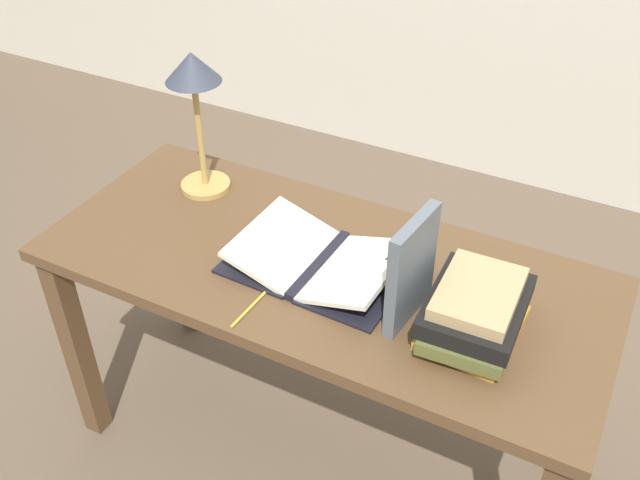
{
  "coord_description": "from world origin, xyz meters",
  "views": [
    {
      "loc": [
        0.64,
        -1.24,
        1.88
      ],
      "look_at": [
        -0.0,
        -0.01,
        0.82
      ],
      "focal_mm": 40.0,
      "sensor_mm": 36.0,
      "label": 1
    }
  ],
  "objects": [
    {
      "name": "ground_plane",
      "position": [
        0.0,
        0.0,
        0.0
      ],
      "size": [
        12.0,
        12.0,
        0.0
      ],
      "primitive_type": "plane",
      "color": "brown"
    },
    {
      "name": "reading_desk",
      "position": [
        0.0,
        0.0,
        0.63
      ],
      "size": [
        1.45,
        0.63,
        0.74
      ],
      "color": "brown",
      "rests_on": "ground_plane"
    },
    {
      "name": "open_book",
      "position": [
        -0.0,
        -0.02,
        0.76
      ],
      "size": [
        0.45,
        0.31,
        0.07
      ],
      "rotation": [
        0.0,
        0.0,
        -0.03
      ],
      "color": "black",
      "rests_on": "reading_desk"
    },
    {
      "name": "book_stack_tall",
      "position": [
        0.41,
        -0.06,
        0.8
      ],
      "size": [
        0.21,
        0.3,
        0.13
      ],
      "color": "#BC8933",
      "rests_on": "reading_desk"
    },
    {
      "name": "book_standing_upright",
      "position": [
        0.26,
        -0.07,
        0.87
      ],
      "size": [
        0.05,
        0.19,
        0.27
      ],
      "rotation": [
        0.0,
        0.0,
        -0.11
      ],
      "color": "slate",
      "rests_on": "reading_desk"
    },
    {
      "name": "reading_lamp",
      "position": [
        -0.46,
        0.16,
        1.05
      ],
      "size": [
        0.15,
        0.15,
        0.42
      ],
      "color": "tan",
      "rests_on": "reading_desk"
    },
    {
      "name": "coffee_mug",
      "position": [
        0.22,
        0.04,
        0.78
      ],
      "size": [
        0.11,
        0.08,
        0.09
      ],
      "rotation": [
        0.0,
        0.0,
        3.42
      ],
      "color": "#28282D",
      "rests_on": "reading_desk"
    },
    {
      "name": "pencil",
      "position": [
        -0.07,
        -0.21,
        0.74
      ],
      "size": [
        0.02,
        0.18,
        0.01
      ],
      "rotation": [
        0.0,
        0.0,
        -0.05
      ],
      "color": "gold",
      "rests_on": "reading_desk"
    }
  ]
}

